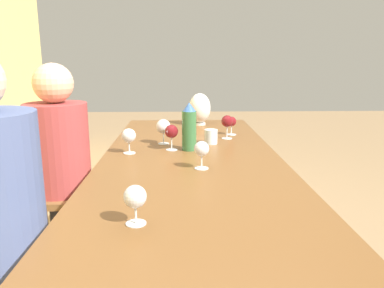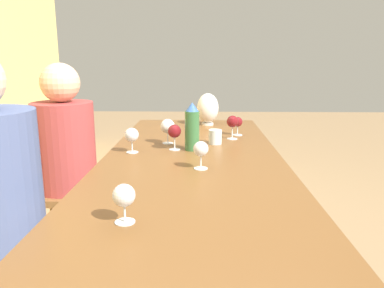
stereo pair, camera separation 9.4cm
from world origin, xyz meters
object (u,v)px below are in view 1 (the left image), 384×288
(wine_glass_1, at_px, (171,132))
(wine_glass_5, at_px, (231,122))
(vase, at_px, (200,108))
(chair_far, at_px, (50,187))
(wine_glass_4, at_px, (163,127))
(wine_glass_6, at_px, (202,150))
(wine_glass_3, at_px, (129,136))
(water_tumbler, at_px, (211,137))
(wine_glass_2, at_px, (135,198))
(water_bottle, at_px, (189,127))
(wine_glass_0, at_px, (227,122))
(person_far, at_px, (62,161))

(wine_glass_1, distance_m, wine_glass_5, 0.56)
(vase, height_order, chair_far, vase)
(wine_glass_4, xyz_separation_m, wine_glass_6, (-0.51, -0.20, -0.01))
(wine_glass_3, relative_size, wine_glass_5, 1.11)
(wine_glass_3, xyz_separation_m, wine_glass_6, (-0.29, -0.37, -0.00))
(water_tumbler, xyz_separation_m, wine_glass_2, (-1.08, 0.31, 0.04))
(water_bottle, bearing_deg, wine_glass_4, 43.70)
(wine_glass_2, bearing_deg, chair_far, 30.76)
(wine_glass_2, bearing_deg, wine_glass_5, -19.27)
(vase, bearing_deg, water_bottle, 173.04)
(wine_glass_0, xyz_separation_m, wine_glass_3, (-0.35, 0.56, -0.01))
(water_bottle, bearing_deg, vase, -6.96)
(wine_glass_2, relative_size, wine_glass_5, 1.03)
(wine_glass_0, relative_size, wine_glass_5, 1.23)
(water_tumbler, relative_size, wine_glass_2, 0.68)
(wine_glass_0, xyz_separation_m, chair_far, (-0.13, 1.07, -0.37))
(vase, relative_size, person_far, 0.19)
(water_tumbler, relative_size, chair_far, 0.09)
(wine_glass_4, relative_size, wine_glass_5, 1.22)
(vase, xyz_separation_m, person_far, (-0.63, 0.84, -0.22))
(wine_glass_2, distance_m, person_far, 1.24)
(water_tumbler, bearing_deg, wine_glass_3, 115.67)
(water_bottle, relative_size, wine_glass_3, 1.96)
(wine_glass_2, bearing_deg, wine_glass_1, -5.30)
(wine_glass_1, bearing_deg, vase, -13.75)
(wine_glass_4, height_order, person_far, person_far)
(wine_glass_0, distance_m, wine_glass_2, 1.29)
(wine_glass_0, bearing_deg, wine_glass_5, -19.92)
(wine_glass_1, height_order, wine_glass_3, wine_glass_1)
(wine_glass_4, height_order, wine_glass_5, wine_glass_4)
(wine_glass_4, height_order, chair_far, wine_glass_4)
(wine_glass_2, height_order, wine_glass_3, wine_glass_3)
(wine_glass_0, bearing_deg, water_bottle, 139.98)
(wine_glass_0, xyz_separation_m, wine_glass_1, (-0.28, 0.34, -0.01))
(wine_glass_0, height_order, chair_far, wine_glass_0)
(wine_glass_2, height_order, wine_glass_6, wine_glass_6)
(wine_glass_1, bearing_deg, water_tumbler, -56.55)
(water_bottle, relative_size, person_far, 0.21)
(wine_glass_4, bearing_deg, vase, -20.97)
(wine_glass_6, bearing_deg, person_far, 57.31)
(chair_far, bearing_deg, wine_glass_4, -90.06)
(wine_glass_0, height_order, person_far, person_far)
(chair_far, xyz_separation_m, person_far, (-0.00, -0.08, 0.16))
(water_tumbler, bearing_deg, wine_glass_0, -39.25)
(wine_glass_2, relative_size, chair_far, 0.14)
(wine_glass_0, xyz_separation_m, person_far, (-0.13, 0.99, -0.21))
(water_bottle, xyz_separation_m, wine_glass_1, (0.00, 0.10, -0.03))
(vase, distance_m, wine_glass_2, 1.74)
(wine_glass_2, relative_size, wine_glass_4, 0.85)
(wine_glass_4, xyz_separation_m, chair_far, (0.00, 0.68, -0.36))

